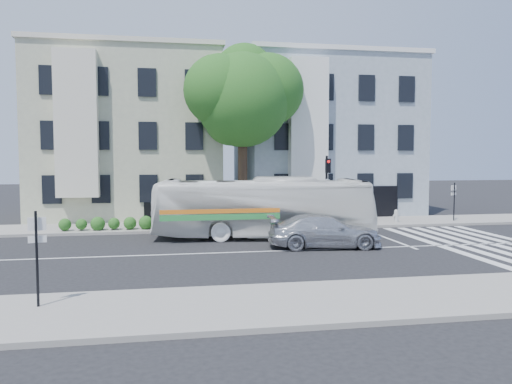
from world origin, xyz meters
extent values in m
plane|color=black|center=(0.00, 0.00, 0.00)|extent=(120.00, 120.00, 0.00)
cube|color=gray|center=(0.00, 8.00, 0.07)|extent=(80.00, 4.00, 0.15)
cube|color=gray|center=(0.00, -8.00, 0.07)|extent=(80.00, 4.00, 0.15)
cube|color=#A2A58A|center=(-7.00, 15.00, 5.50)|extent=(12.00, 10.00, 11.00)
cube|color=#84919E|center=(7.00, 15.00, 5.50)|extent=(12.00, 10.00, 11.00)
cylinder|color=#2D2116|center=(0.00, 8.50, 2.60)|extent=(0.56, 0.56, 5.20)
sphere|color=#1C4E19|center=(0.00, 8.50, 7.50)|extent=(5.60, 5.60, 5.60)
sphere|color=#1C4E19|center=(1.60, 8.90, 8.20)|extent=(4.40, 4.40, 4.40)
sphere|color=#1C4E19|center=(-1.40, 8.20, 8.00)|extent=(4.20, 4.20, 4.20)
sphere|color=#1C4E19|center=(0.30, 9.70, 9.20)|extent=(3.80, 3.80, 3.80)
sphere|color=#1C4E19|center=(-0.60, 9.10, 6.50)|extent=(3.40, 3.40, 3.40)
imported|color=white|center=(0.33, 3.67, 1.55)|extent=(3.86, 11.37, 3.10)
imported|color=silver|center=(2.57, 0.49, 0.74)|extent=(2.58, 5.31, 1.49)
cylinder|color=black|center=(4.93, 7.50, 2.10)|extent=(0.14, 0.14, 4.20)
cube|color=black|center=(4.93, 7.25, 3.60)|extent=(0.29, 0.23, 0.85)
sphere|color=red|center=(4.93, 7.12, 3.85)|extent=(0.16, 0.16, 0.16)
cylinder|color=white|center=(4.93, 7.35, 2.60)|extent=(0.44, 0.05, 0.44)
cylinder|color=beige|center=(9.29, 7.19, 0.46)|extent=(0.25, 0.25, 0.63)
sphere|color=beige|center=(9.29, 7.19, 0.81)|extent=(0.23, 0.23, 0.23)
cylinder|color=beige|center=(9.29, 7.19, 0.55)|extent=(0.44, 0.30, 0.15)
cylinder|color=black|center=(-7.86, -7.32, 1.43)|extent=(0.07, 0.07, 2.55)
cube|color=white|center=(-7.86, -7.22, 2.34)|extent=(0.46, 0.12, 0.36)
cube|color=white|center=(-7.86, -7.22, 1.94)|extent=(0.46, 0.12, 0.18)
cylinder|color=black|center=(13.17, 7.23, 1.34)|extent=(0.07, 0.07, 2.38)
cube|color=white|center=(13.17, 7.33, 2.19)|extent=(0.42, 0.18, 0.33)
cube|color=white|center=(13.17, 7.33, 1.81)|extent=(0.42, 0.18, 0.17)
camera|label=1|loc=(-4.43, -21.13, 4.11)|focal=35.00mm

